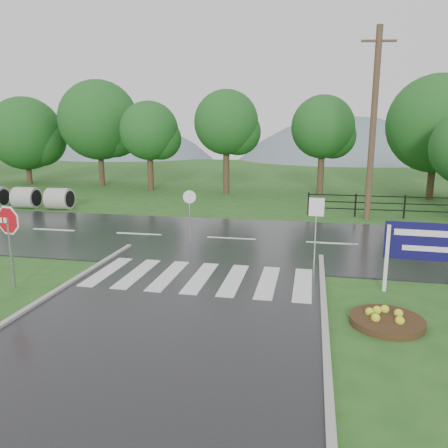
# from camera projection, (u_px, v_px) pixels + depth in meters

# --- Properties ---
(ground) EXTENTS (120.00, 120.00, 0.00)m
(ground) POSITION_uv_depth(u_px,v_px,m) (134.00, 366.00, 8.20)
(ground) COLOR #25551C
(ground) RESTS_ON ground
(main_road) EXTENTS (90.00, 8.00, 0.04)m
(main_road) POSITION_uv_depth(u_px,v_px,m) (231.00, 239.00, 17.79)
(main_road) COLOR black
(main_road) RESTS_ON ground
(crosswalk) EXTENTS (6.50, 2.80, 0.02)m
(crosswalk) POSITION_uv_depth(u_px,v_px,m) (201.00, 277.00, 12.98)
(crosswalk) COLOR silver
(crosswalk) RESTS_ON ground
(fence_west) EXTENTS (9.58, 0.08, 1.20)m
(fence_west) POSITION_uv_depth(u_px,v_px,m) (405.00, 204.00, 21.89)
(fence_west) COLOR black
(fence_west) RESTS_ON ground
(hills) EXTENTS (102.00, 48.00, 48.00)m
(hills) POSITION_uv_depth(u_px,v_px,m) (311.00, 252.00, 73.08)
(hills) COLOR slate
(hills) RESTS_ON ground
(treeline) EXTENTS (83.20, 5.20, 10.00)m
(treeline) POSITION_uv_depth(u_px,v_px,m) (281.00, 193.00, 31.02)
(treeline) COLOR #184D1B
(treeline) RESTS_ON ground
(culvert_pipes) EXTENTS (7.60, 1.20, 1.20)m
(culvert_pipes) POSITION_uv_depth(u_px,v_px,m) (10.00, 197.00, 25.15)
(culvert_pipes) COLOR #9E9B93
(culvert_pipes) RESTS_ON ground
(stop_sign) EXTENTS (1.08, 0.25, 2.49)m
(stop_sign) POSITION_uv_depth(u_px,v_px,m) (8.00, 227.00, 11.97)
(stop_sign) COLOR #939399
(stop_sign) RESTS_ON ground
(estate_billboard) EXTENTS (2.24, 0.18, 1.96)m
(estate_billboard) POSITION_uv_depth(u_px,v_px,m) (428.00, 245.00, 11.59)
(estate_billboard) COLOR silver
(estate_billboard) RESTS_ON ground
(flower_bed) EXTENTS (1.66, 1.66, 0.33)m
(flower_bed) POSITION_uv_depth(u_px,v_px,m) (387.00, 320.00, 9.93)
(flower_bed) COLOR #332111
(flower_bed) RESTS_ON ground
(reg_sign_small) EXTENTS (0.49, 0.08, 2.21)m
(reg_sign_small) POSITION_uv_depth(u_px,v_px,m) (316.00, 218.00, 14.23)
(reg_sign_small) COLOR #939399
(reg_sign_small) RESTS_ON ground
(reg_sign_round) EXTENTS (0.47, 0.18, 2.13)m
(reg_sign_round) POSITION_uv_depth(u_px,v_px,m) (190.00, 210.00, 16.67)
(reg_sign_round) COLOR #939399
(reg_sign_round) RESTS_ON ground
(utility_pole_east) EXTENTS (1.62, 0.37, 9.12)m
(utility_pole_east) POSITION_uv_depth(u_px,v_px,m) (373.00, 125.00, 20.95)
(utility_pole_east) COLOR #473523
(utility_pole_east) RESTS_ON ground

